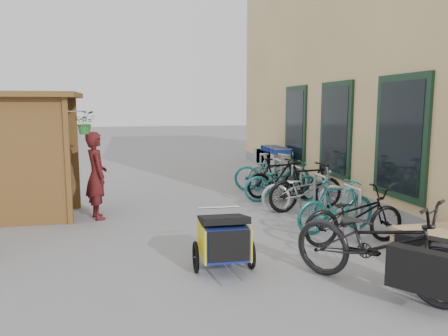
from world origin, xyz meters
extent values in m
plane|color=gray|center=(0.00, 0.00, 0.00)|extent=(80.00, 80.00, 0.00)
cube|color=#E3BF82|center=(6.50, 4.50, 3.50)|extent=(6.00, 13.00, 7.00)
cube|color=gray|center=(3.58, 4.50, 0.15)|extent=(0.18, 13.00, 0.30)
cube|color=black|center=(3.47, 0.50, 1.60)|extent=(0.06, 1.50, 2.20)
cube|color=black|center=(3.44, 0.50, 1.60)|extent=(0.02, 1.25, 1.95)
cube|color=black|center=(3.47, 3.00, 1.60)|extent=(0.06, 1.50, 2.20)
cube|color=black|center=(3.44, 3.00, 1.60)|extent=(0.02, 1.25, 1.95)
cube|color=black|center=(3.47, 5.50, 1.60)|extent=(0.06, 1.50, 2.20)
cube|color=black|center=(3.44, 5.50, 1.60)|extent=(0.02, 1.25, 1.95)
cube|color=brown|center=(-2.30, 1.85, 1.15)|extent=(0.09, 0.09, 2.30)
cube|color=brown|center=(-2.30, 3.15, 1.15)|extent=(0.09, 0.09, 2.30)
cube|color=brown|center=(-3.20, 1.88, 1.15)|extent=(1.80, 0.05, 2.30)
cube|color=brown|center=(-3.20, 3.12, 1.15)|extent=(1.80, 0.05, 2.30)
cube|color=brown|center=(-3.20, 2.50, 2.35)|extent=(2.15, 1.65, 0.10)
cube|color=brown|center=(-3.40, 2.50, 0.90)|extent=(1.30, 1.15, 0.04)
cube|color=brown|center=(-3.40, 2.50, 1.50)|extent=(1.30, 1.15, 0.04)
cylinder|color=#A5A8AD|center=(-2.12, 1.85, 2.05)|extent=(0.36, 0.02, 0.02)
imported|color=#266824|center=(-1.97, 1.85, 1.85)|extent=(0.38, 0.33, 0.42)
cylinder|color=#A5A8AD|center=(2.30, -0.25, 0.42)|extent=(0.05, 0.05, 0.84)
cylinder|color=#A5A8AD|center=(2.30, 0.25, 0.42)|extent=(0.05, 0.05, 0.84)
cylinder|color=#A5A8AD|center=(2.30, 0.00, 0.84)|extent=(0.05, 0.50, 0.05)
cylinder|color=#A5A8AD|center=(2.30, 0.95, 0.42)|extent=(0.05, 0.05, 0.84)
cylinder|color=#A5A8AD|center=(2.30, 1.45, 0.42)|extent=(0.05, 0.05, 0.84)
cylinder|color=#A5A8AD|center=(2.30, 1.20, 0.84)|extent=(0.05, 0.50, 0.05)
cylinder|color=#A5A8AD|center=(2.30, 2.15, 0.42)|extent=(0.05, 0.05, 0.84)
cylinder|color=#A5A8AD|center=(2.30, 2.65, 0.42)|extent=(0.05, 0.05, 0.84)
cylinder|color=#A5A8AD|center=(2.30, 2.40, 0.84)|extent=(0.05, 0.50, 0.05)
cylinder|color=#A5A8AD|center=(2.30, 3.35, 0.42)|extent=(0.05, 0.05, 0.84)
cylinder|color=#A5A8AD|center=(2.30, 3.85, 0.42)|extent=(0.05, 0.05, 0.84)
cylinder|color=#A5A8AD|center=(2.30, 3.60, 0.84)|extent=(0.05, 0.50, 0.05)
cylinder|color=#A5A8AD|center=(2.30, 4.55, 0.42)|extent=(0.05, 0.05, 0.84)
cylinder|color=#A5A8AD|center=(2.30, 5.05, 0.42)|extent=(0.05, 0.05, 0.84)
cylinder|color=#A5A8AD|center=(2.30, 4.80, 0.84)|extent=(0.05, 0.50, 0.05)
cube|color=tan|center=(3.00, -1.40, 0.07)|extent=(1.00, 1.20, 0.12)
cube|color=tan|center=(3.00, -1.40, 0.21)|extent=(1.00, 1.20, 0.12)
cube|color=silver|center=(3.00, 5.63, 0.55)|extent=(0.50, 0.77, 0.47)
cube|color=#1C3DB9|center=(3.00, 5.24, 0.86)|extent=(0.50, 0.04, 0.16)
cylinder|color=silver|center=(3.00, 5.21, 0.93)|extent=(0.53, 0.03, 0.03)
cylinder|color=black|center=(2.80, 5.31, 0.05)|extent=(0.04, 0.11, 0.11)
cube|color=silver|center=(3.00, 5.94, 0.55)|extent=(0.50, 0.77, 0.47)
cube|color=#1C3DB9|center=(3.00, 5.55, 0.86)|extent=(0.50, 0.04, 0.16)
cylinder|color=silver|center=(3.00, 5.53, 0.93)|extent=(0.53, 0.03, 0.03)
cylinder|color=black|center=(2.80, 5.63, 0.05)|extent=(0.04, 0.11, 0.11)
cube|color=silver|center=(3.00, 6.26, 0.55)|extent=(0.50, 0.77, 0.47)
cube|color=#1C3DB9|center=(3.00, 5.87, 0.86)|extent=(0.50, 0.04, 0.16)
cylinder|color=silver|center=(3.00, 5.84, 0.93)|extent=(0.53, 0.03, 0.03)
cylinder|color=black|center=(2.80, 5.94, 0.05)|extent=(0.04, 0.11, 0.11)
cube|color=silver|center=(3.00, 6.58, 0.55)|extent=(0.50, 0.77, 0.47)
cube|color=#1C3DB9|center=(3.00, 6.19, 0.86)|extent=(0.50, 0.04, 0.16)
cylinder|color=silver|center=(3.00, 6.16, 0.93)|extent=(0.53, 0.03, 0.03)
cylinder|color=black|center=(2.80, 6.26, 0.05)|extent=(0.04, 0.11, 0.11)
cube|color=silver|center=(3.00, 6.90, 0.55)|extent=(0.50, 0.77, 0.47)
cube|color=#1C3DB9|center=(3.00, 6.51, 0.86)|extent=(0.50, 0.04, 0.16)
cylinder|color=silver|center=(3.00, 6.48, 0.93)|extent=(0.53, 0.03, 0.03)
cylinder|color=black|center=(2.80, 6.58, 0.05)|extent=(0.04, 0.11, 0.11)
cube|color=navy|center=(-0.04, -0.94, 0.41)|extent=(0.57, 0.74, 0.42)
cube|color=gold|center=(-0.33, -0.93, 0.41)|extent=(0.05, 0.72, 0.42)
cube|color=gold|center=(0.25, -0.95, 0.41)|extent=(0.05, 0.72, 0.42)
cube|color=black|center=(-0.05, -1.32, 0.44)|extent=(0.51, 0.04, 0.39)
cube|color=black|center=(-0.03, -0.89, 0.67)|extent=(0.62, 0.71, 0.21)
torus|color=black|center=(-0.41, -0.93, 0.19)|extent=(0.06, 0.42, 0.42)
torus|color=black|center=(0.33, -0.95, 0.19)|extent=(0.06, 0.42, 0.42)
cylinder|color=#B7B7BC|center=(-0.05, -1.55, 0.19)|extent=(0.04, 0.62, 0.03)
cylinder|color=#B7B7BC|center=(-0.02, -0.54, 0.75)|extent=(0.58, 0.04, 0.03)
imported|color=black|center=(1.59, -1.94, 0.56)|extent=(1.86, 2.16, 1.12)
cube|color=black|center=(1.71, -2.53, 0.45)|extent=(0.53, 0.63, 0.45)
cube|color=black|center=(2.05, -2.16, 0.45)|extent=(0.53, 0.63, 0.45)
cube|color=#C74A12|center=(1.88, -2.35, 0.50)|extent=(0.20, 0.22, 0.12)
imported|color=maroon|center=(-1.84, 2.16, 0.83)|extent=(0.56, 0.70, 1.67)
imported|color=black|center=(2.18, -0.31, 0.45)|extent=(1.75, 0.70, 0.90)
imported|color=#1A696B|center=(2.20, 0.33, 0.46)|extent=(1.59, 0.69, 0.92)
imported|color=silver|center=(2.21, 1.73, 0.45)|extent=(1.83, 1.10, 0.91)
imported|color=black|center=(2.31, 1.89, 0.52)|extent=(1.77, 0.73, 1.03)
imported|color=#1A696B|center=(2.13, 2.84, 0.45)|extent=(1.78, 0.75, 0.91)
imported|color=black|center=(2.17, 3.29, 0.47)|extent=(1.62, 0.71, 0.94)
imported|color=#1A696B|center=(2.27, 3.97, 0.50)|extent=(2.01, 1.27, 1.00)
imported|color=silver|center=(2.48, 4.55, 0.46)|extent=(1.59, 0.78, 0.92)
camera|label=1|loc=(-1.21, -6.34, 2.15)|focal=35.00mm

